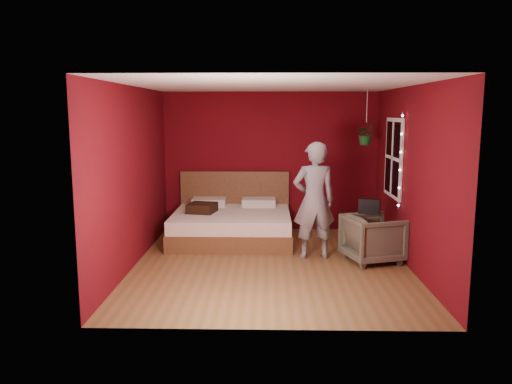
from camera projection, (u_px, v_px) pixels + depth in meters
name	position (u px, v px, depth m)	size (l,w,h in m)	color
floor	(271.00, 264.00, 7.39)	(4.50, 4.50, 0.00)	brown
room_walls	(271.00, 151.00, 7.12)	(4.04, 4.54, 2.62)	#5D090F
window	(393.00, 158.00, 7.99)	(0.05, 0.97, 1.27)	white
fairy_lights	(400.00, 161.00, 7.47)	(0.04, 0.04, 1.45)	silver
bed	(232.00, 223.00, 8.77)	(2.04, 1.73, 1.12)	brown
person	(314.00, 201.00, 7.58)	(0.65, 0.43, 1.79)	gray
armchair	(373.00, 238.00, 7.47)	(0.76, 0.78, 0.71)	#5F5D4B
handbag	(369.00, 206.00, 7.54)	(0.31, 0.16, 0.22)	black
throw_pillow	(202.00, 208.00, 8.61)	(0.44, 0.44, 0.16)	black
hanging_plant	(366.00, 134.00, 8.46)	(0.38, 0.34, 0.93)	silver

